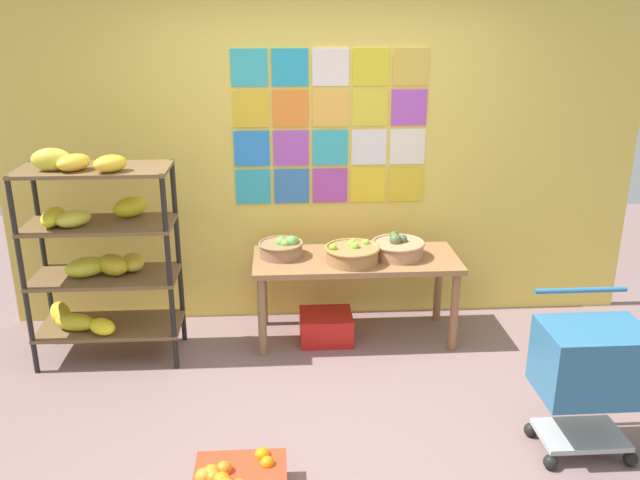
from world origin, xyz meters
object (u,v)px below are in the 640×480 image
object	(u,v)px
banana_shelf_unit	(96,249)
fruit_basket_centre	(282,248)
display_table	(356,268)
produce_crate_under_table	(326,327)
fruit_basket_back_right	(352,253)
shopping_cart	(591,366)
fruit_basket_right	(398,248)

from	to	relation	value
banana_shelf_unit	fruit_basket_centre	xyz separation A→B (m)	(1.26, 0.25, -0.11)
display_table	produce_crate_under_table	world-z (taller)	display_table
fruit_basket_back_right	fruit_basket_centre	bearing A→B (deg)	162.67
banana_shelf_unit	shopping_cart	bearing A→B (deg)	-23.50
fruit_basket_right	produce_crate_under_table	distance (m)	0.80
banana_shelf_unit	shopping_cart	size ratio (longest dim) A/B	1.70
display_table	fruit_basket_right	size ratio (longest dim) A/B	3.84
fruit_basket_back_right	produce_crate_under_table	xyz separation A→B (m)	(-0.18, 0.06, -0.60)
fruit_basket_right	produce_crate_under_table	xyz separation A→B (m)	(-0.53, -0.04, -0.60)
banana_shelf_unit	fruit_basket_back_right	distance (m)	1.77
fruit_basket_centre	shopping_cart	world-z (taller)	shopping_cart
fruit_basket_back_right	shopping_cart	bearing A→B (deg)	-49.95
fruit_basket_back_right	fruit_basket_right	xyz separation A→B (m)	(0.35, 0.10, 0.00)
shopping_cart	fruit_basket_centre	bearing A→B (deg)	139.15
fruit_basket_back_right	fruit_basket_centre	distance (m)	0.52
fruit_basket_back_right	fruit_basket_centre	world-z (taller)	fruit_basket_centre
produce_crate_under_table	fruit_basket_right	bearing A→B (deg)	4.52
banana_shelf_unit	fruit_basket_back_right	xyz separation A→B (m)	(1.76, 0.10, -0.11)
fruit_basket_right	produce_crate_under_table	bearing A→B (deg)	-175.48
fruit_basket_back_right	shopping_cart	xyz separation A→B (m)	(1.14, -1.36, -0.18)
shopping_cart	fruit_basket_right	bearing A→B (deg)	120.48
banana_shelf_unit	fruit_basket_right	xyz separation A→B (m)	(2.11, 0.20, -0.11)
fruit_basket_right	banana_shelf_unit	bearing A→B (deg)	-174.68
banana_shelf_unit	fruit_basket_right	distance (m)	2.12
banana_shelf_unit	produce_crate_under_table	world-z (taller)	banana_shelf_unit
fruit_basket_right	fruit_basket_back_right	bearing A→B (deg)	-164.11
fruit_basket_back_right	display_table	bearing A→B (deg)	68.15
display_table	produce_crate_under_table	size ratio (longest dim) A/B	3.87
fruit_basket_back_right	fruit_basket_right	world-z (taller)	fruit_basket_right
banana_shelf_unit	display_table	world-z (taller)	banana_shelf_unit
fruit_basket_back_right	produce_crate_under_table	distance (m)	0.63
fruit_basket_back_right	fruit_basket_right	distance (m)	0.36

